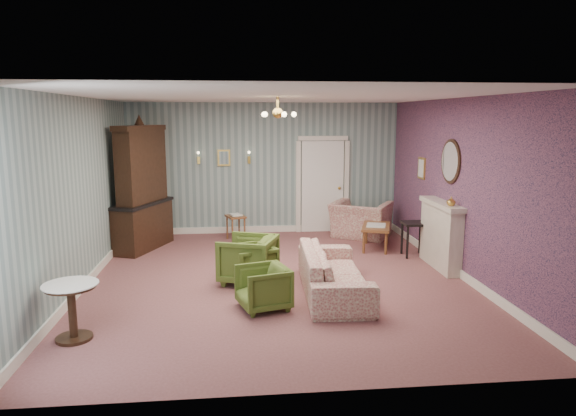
{
  "coord_description": "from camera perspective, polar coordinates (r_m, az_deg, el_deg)",
  "views": [
    {
      "loc": [
        -0.67,
        -8.02,
        2.61
      ],
      "look_at": [
        0.2,
        0.4,
        1.1
      ],
      "focal_mm": 32.3,
      "sensor_mm": 36.0,
      "label": 1
    }
  ],
  "objects": [
    {
      "name": "olive_chair_c",
      "position": [
        8.23,
        -4.42,
        -5.39
      ],
      "size": [
        0.98,
        1.01,
        0.83
      ],
      "primitive_type": "imported",
      "rotation": [
        0.0,
        0.0,
        -1.92
      ],
      "color": "#495D20",
      "rests_on": "floor"
    },
    {
      "name": "wingback_chair",
      "position": [
        11.33,
        8.03,
        -0.63
      ],
      "size": [
        1.41,
        1.27,
        1.04
      ],
      "primitive_type": "imported",
      "rotation": [
        0.0,
        0.0,
        2.59
      ],
      "color": "#913A3D",
      "rests_on": "floor"
    },
    {
      "name": "wall_right_floral",
      "position": [
        8.89,
        18.45,
        2.1
      ],
      "size": [
        0.0,
        7.0,
        7.0
      ],
      "primitive_type": "plane",
      "rotation": [
        1.57,
        0.0,
        -1.57
      ],
      "color": "#A45267",
      "rests_on": "ground"
    },
    {
      "name": "wall_front",
      "position": [
        4.71,
        2.48,
        -4.13
      ],
      "size": [
        6.0,
        0.0,
        6.0
      ],
      "primitive_type": "plane",
      "rotation": [
        -1.57,
        0.0,
        0.0
      ],
      "color": "slate",
      "rests_on": "ground"
    },
    {
      "name": "olive_chair_a",
      "position": [
        7.14,
        -2.76,
        -8.52
      ],
      "size": [
        0.76,
        0.78,
        0.66
      ],
      "primitive_type": "imported",
      "rotation": [
        0.0,
        0.0,
        -1.29
      ],
      "color": "#495D20",
      "rests_on": "floor"
    },
    {
      "name": "pedestal_table",
      "position": [
        6.69,
        -22.66,
        -10.47
      ],
      "size": [
        0.69,
        0.69,
        0.69
      ],
      "primitive_type": null,
      "rotation": [
        0.0,
        0.0,
        -0.09
      ],
      "color": "black",
      "rests_on": "floor"
    },
    {
      "name": "wall_left",
      "position": [
        8.43,
        -21.9,
        1.47
      ],
      "size": [
        0.0,
        7.0,
        7.0
      ],
      "primitive_type": "plane",
      "rotation": [
        1.57,
        0.0,
        1.57
      ],
      "color": "slate",
      "rests_on": "ground"
    },
    {
      "name": "sconce_right",
      "position": [
        11.5,
        -4.31,
        5.55
      ],
      "size": [
        0.16,
        0.12,
        0.3
      ],
      "primitive_type": null,
      "color": "gold",
      "rests_on": "wall_back"
    },
    {
      "name": "ceiling",
      "position": [
        8.05,
        -1.15,
        12.18
      ],
      "size": [
        7.0,
        7.0,
        0.0
      ],
      "primitive_type": "plane",
      "rotation": [
        3.14,
        0.0,
        0.0
      ],
      "color": "white",
      "rests_on": "ground"
    },
    {
      "name": "coffee_table",
      "position": [
        10.43,
        9.64,
        -3.17
      ],
      "size": [
        0.79,
        1.05,
        0.48
      ],
      "primitive_type": null,
      "rotation": [
        0.0,
        0.0,
        -0.31
      ],
      "color": "brown",
      "rests_on": "floor"
    },
    {
      "name": "gilt_mirror_back",
      "position": [
        11.51,
        -7.07,
        5.51
      ],
      "size": [
        0.28,
        0.06,
        0.36
      ],
      "primitive_type": null,
      "color": "gold",
      "rests_on": "wall_back"
    },
    {
      "name": "olive_chair_b",
      "position": [
        8.19,
        -4.07,
        -6.0
      ],
      "size": [
        0.82,
        0.84,
        0.68
      ],
      "primitive_type": "imported",
      "rotation": [
        0.0,
        0.0,
        -1.2
      ],
      "color": "#495D20",
      "rests_on": "floor"
    },
    {
      "name": "wall_right",
      "position": [
        8.89,
        18.54,
        2.1
      ],
      "size": [
        0.0,
        7.0,
        7.0
      ],
      "primitive_type": "plane",
      "rotation": [
        1.57,
        0.0,
        -1.57
      ],
      "color": "slate",
      "rests_on": "ground"
    },
    {
      "name": "burgundy_cushion",
      "position": [
        11.18,
        7.96,
        -0.96
      ],
      "size": [
        0.41,
        0.28,
        0.39
      ],
      "primitive_type": "cube",
      "rotation": [
        0.17,
        0.0,
        -0.35
      ],
      "color": "#5D1717",
      "rests_on": "wingback_chair"
    },
    {
      "name": "sconce_left",
      "position": [
        11.52,
        -9.82,
        5.44
      ],
      "size": [
        0.16,
        0.12,
        0.3
      ],
      "primitive_type": null,
      "color": "gold",
      "rests_on": "wall_back"
    },
    {
      "name": "mantel_vase",
      "position": [
        8.86,
        17.52,
        0.71
      ],
      "size": [
        0.15,
        0.15,
        0.15
      ],
      "primitive_type": "imported",
      "color": "gold",
      "rests_on": "fireplace"
    },
    {
      "name": "fireplace",
      "position": [
        9.35,
        16.46,
        -2.84
      ],
      "size": [
        0.3,
        1.4,
        1.16
      ],
      "primitive_type": null,
      "color": "beige",
      "rests_on": "floor"
    },
    {
      "name": "dresser",
      "position": [
        10.52,
        -15.84,
        2.52
      ],
      "size": [
        1.07,
        1.64,
        2.58
      ],
      "primitive_type": null,
      "rotation": [
        0.0,
        0.0,
        -0.38
      ],
      "color": "black",
      "rests_on": "floor"
    },
    {
      "name": "floor",
      "position": [
        8.46,
        -1.08,
        -7.86
      ],
      "size": [
        7.0,
        7.0,
        0.0
      ],
      "primitive_type": "plane",
      "color": "brown",
      "rests_on": "ground"
    },
    {
      "name": "wall_back",
      "position": [
        11.59,
        -2.57,
        4.36
      ],
      "size": [
        6.0,
        0.0,
        6.0
      ],
      "primitive_type": "plane",
      "rotation": [
        1.57,
        0.0,
        0.0
      ],
      "color": "slate",
      "rests_on": "ground"
    },
    {
      "name": "oval_mirror",
      "position": [
        9.2,
        17.43,
        4.92
      ],
      "size": [
        0.04,
        0.76,
        0.84
      ],
      "primitive_type": null,
      "color": "white",
      "rests_on": "wall_right"
    },
    {
      "name": "chandelier",
      "position": [
        8.04,
        -1.14,
        10.26
      ],
      "size": [
        0.56,
        0.56,
        0.36
      ],
      "primitive_type": null,
      "color": "gold",
      "rests_on": "ceiling"
    },
    {
      "name": "side_table_black",
      "position": [
        10.0,
        13.69,
        -3.37
      ],
      "size": [
        0.45,
        0.45,
        0.66
      ],
      "primitive_type": null,
      "rotation": [
        0.0,
        0.0,
        -0.03
      ],
      "color": "black",
      "rests_on": "floor"
    },
    {
      "name": "framed_print",
      "position": [
        10.47,
        14.51,
        4.26
      ],
      "size": [
        0.04,
        0.34,
        0.42
      ],
      "primitive_type": null,
      "color": "gold",
      "rests_on": "wall_right"
    },
    {
      "name": "nesting_table",
      "position": [
        11.04,
        -5.77,
        -2.07
      ],
      "size": [
        0.47,
        0.53,
        0.58
      ],
      "primitive_type": null,
      "rotation": [
        0.0,
        0.0,
        0.33
      ],
      "color": "brown",
      "rests_on": "floor"
    },
    {
      "name": "door",
      "position": [
        11.74,
        3.8,
        2.61
      ],
      "size": [
        1.12,
        0.12,
        2.16
      ],
      "primitive_type": null,
      "color": "white",
      "rests_on": "floor"
    },
    {
      "name": "sofa_chintz",
      "position": [
        7.74,
        5.06,
        -6.19
      ],
      "size": [
        0.77,
        2.29,
        0.88
      ],
      "primitive_type": "imported",
      "rotation": [
        0.0,
        0.0,
        1.52
      ],
      "color": "#913A3D",
      "rests_on": "floor"
    }
  ]
}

